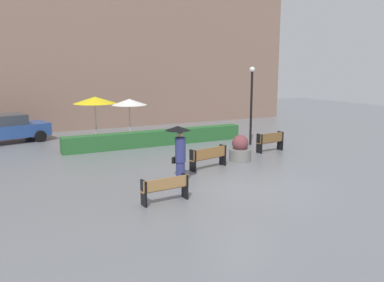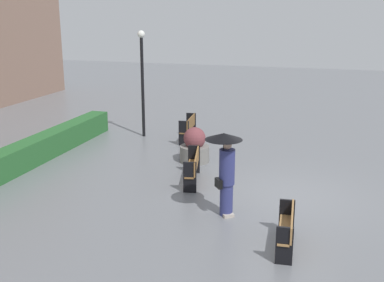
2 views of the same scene
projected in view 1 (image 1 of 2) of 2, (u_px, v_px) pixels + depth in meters
The scene contains 12 objects.
ground_plane at pixel (241, 188), 13.96m from camera, with size 60.00×60.00×0.00m, color slate.
bench_far_right at pixel (271, 141), 19.75m from camera, with size 1.55×0.52×0.94m.
bench_mid_center at pixel (209, 156), 16.49m from camera, with size 1.81×0.73×0.88m.
bench_near_left at pixel (165, 187), 12.36m from camera, with size 1.57×0.45×0.81m.
pedestrian_with_umbrella at pixel (179, 148), 14.22m from camera, with size 0.90×0.90×2.10m.
planter_pot at pixel (240, 150), 17.81m from camera, with size 0.97×0.97×1.18m.
lamp_post at pixel (251, 98), 21.14m from camera, with size 0.28×0.28×4.13m.
patio_umbrella_yellow at pixel (95, 100), 20.81m from camera, with size 2.22×2.22×2.60m.
patio_umbrella_white at pixel (129, 102), 22.86m from camera, with size 2.01×2.01×2.33m.
hedge_strip at pixel (157, 138), 21.37m from camera, with size 9.90×0.70×0.80m, color #28602D.
building_facade at pixel (109, 56), 27.07m from camera, with size 28.00×1.20×9.61m, color #846656.
parked_car at pixel (7, 128), 21.96m from camera, with size 4.49×2.73×1.57m.
Camera 1 is at (-7.65, -11.16, 4.16)m, focal length 37.54 mm.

